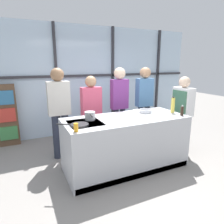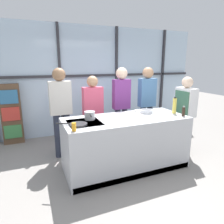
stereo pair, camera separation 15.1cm
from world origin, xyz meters
name	(u,v)px [view 2 (the right image)]	position (x,y,z in m)	size (l,w,h in m)	color
ground_plane	(125,167)	(0.00, 0.00, 0.00)	(18.00, 18.00, 0.00)	gray
back_window_wall	(90,81)	(0.00, 2.21, 1.40)	(6.40, 0.10, 2.80)	silver
bookshelf	(11,114)	(-1.94, 2.03, 0.71)	(0.44, 0.19, 1.41)	brown
demo_island	(126,143)	(0.00, 0.00, 0.47)	(2.16, 0.90, 0.94)	#B7BABF
chef	(185,111)	(1.43, 0.15, 0.89)	(0.23, 0.45, 1.59)	#47382D
spectator_far_left	(61,107)	(-0.97, 0.89, 1.03)	(0.41, 0.25, 1.77)	#232838
spectator_center_left	(93,110)	(-0.32, 0.89, 0.92)	(0.41, 0.23, 1.61)	black
spectator_center_right	(121,101)	(0.32, 0.89, 1.05)	(0.37, 0.25, 1.77)	#232838
spectator_far_right	(147,100)	(0.97, 0.89, 1.04)	(0.39, 0.25, 1.77)	#232838
frying_pan	(78,124)	(-0.87, -0.12, 0.95)	(0.45, 0.31, 0.03)	#232326
saucepan	(90,115)	(-0.62, 0.12, 1.01)	(0.18, 0.33, 0.14)	silver
white_plate	(140,111)	(0.47, 0.33, 0.94)	(0.23, 0.23, 0.01)	white
mixing_bowl	(146,111)	(0.51, 0.16, 0.97)	(0.24, 0.24, 0.06)	silver
oil_bottle	(174,106)	(0.98, -0.06, 1.08)	(0.07, 0.07, 0.31)	#E0CC4C
pepper_grinder	(183,111)	(0.99, -0.29, 1.02)	(0.05, 0.05, 0.19)	#332319
juice_glass_near	(74,127)	(-0.98, -0.35, 0.99)	(0.06, 0.06, 0.12)	orange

